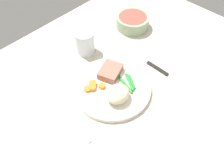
{
  "coord_description": "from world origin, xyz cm",
  "views": [
    {
      "loc": [
        -34.35,
        -29.32,
        61.46
      ],
      "look_at": [
        -2.08,
        1.43,
        4.6
      ],
      "focal_mm": 36.15,
      "sensor_mm": 36.0,
      "label": 1
    }
  ],
  "objects": [
    {
      "name": "fork",
      "position": [
        -19.82,
        1.17,
        2.2
      ],
      "size": [
        1.44,
        16.6,
        0.4
      ],
      "rotation": [
        0.0,
        0.0,
        0.05
      ],
      "color": "silver",
      "rests_on": "dining_table"
    },
    {
      "name": "water_glass",
      "position": [
        4.16,
        20.99,
        5.68
      ],
      "size": [
        6.99,
        6.99,
        8.65
      ],
      "color": "silver",
      "rests_on": "dining_table"
    },
    {
      "name": "dinner_plate",
      "position": [
        -2.08,
        1.43,
        2.8
      ],
      "size": [
        25.49,
        25.49,
        1.6
      ],
      "primitive_type": "cylinder",
      "color": "white",
      "rests_on": "dining_table"
    },
    {
      "name": "salad_bowl",
      "position": [
        27.41,
        17.91,
        4.76
      ],
      "size": [
        13.42,
        13.42,
        4.89
      ],
      "color": "#99B28C",
      "rests_on": "dining_table"
    },
    {
      "name": "meat_portion",
      "position": [
        1.36,
        5.45,
        4.82
      ],
      "size": [
        9.59,
        8.66,
        2.44
      ],
      "primitive_type": "cube",
      "rotation": [
        0.0,
        0.0,
        0.34
      ],
      "color": "#A86B56",
      "rests_on": "dinner_plate"
    },
    {
      "name": "mashed_potatoes",
      "position": [
        -4.38,
        -3.16,
        5.88
      ],
      "size": [
        7.64,
        6.74,
        4.57
      ],
      "primitive_type": "ellipsoid",
      "color": "beige",
      "rests_on": "dinner_plate"
    },
    {
      "name": "dining_table",
      "position": [
        0.0,
        0.0,
        1.0
      ],
      "size": [
        120.0,
        90.0,
        2.0
      ],
      "color": "beige",
      "rests_on": "ground"
    },
    {
      "name": "knife",
      "position": [
        15.4,
        1.15,
        2.2
      ],
      "size": [
        1.7,
        20.5,
        0.64
      ],
      "rotation": [
        0.0,
        0.0,
        -0.02
      ],
      "color": "black",
      "rests_on": "dining_table"
    },
    {
      "name": "green_beans",
      "position": [
        2.23,
        -1.63,
        3.99
      ],
      "size": [
        6.3,
        9.75,
        0.84
      ],
      "color": "#2D8C38",
      "rests_on": "dinner_plate"
    },
    {
      "name": "carrot_slices",
      "position": [
        -6.63,
        5.33,
        4.15
      ],
      "size": [
        6.26,
        5.11,
        1.21
      ],
      "color": "orange",
      "rests_on": "dinner_plate"
    }
  ]
}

